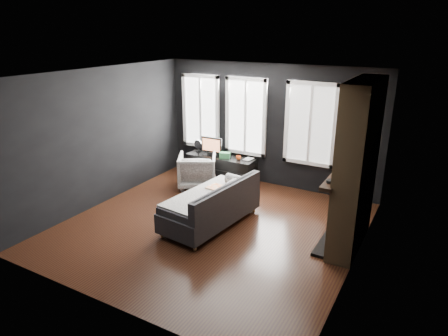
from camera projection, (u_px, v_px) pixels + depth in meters
The scene contains 18 objects.
floor at pixel (211, 227), 7.21m from camera, with size 5.00×5.00×0.00m, color black.
ceiling at pixel (209, 74), 6.32m from camera, with size 5.00×5.00×0.00m, color white.
wall_back at pixel (269, 126), 8.82m from camera, with size 5.00×0.02×2.70m, color black.
wall_left at pixel (103, 137), 7.92m from camera, with size 0.02×5.00×2.70m, color black.
wall_right at pixel (362, 182), 5.61m from camera, with size 0.02×5.00×2.70m, color black.
windows at pixel (251, 77), 8.66m from camera, with size 4.00×0.16×1.76m, color white, non-canonical shape.
fireplace at pixel (357, 167), 6.20m from camera, with size 0.70×1.62×2.70m, color #93724C, non-canonical shape.
sofa at pixel (211, 202), 7.19m from camera, with size 0.98×1.97×0.85m, color #252528, non-canonical shape.
stripe_pillow at pixel (231, 190), 7.27m from camera, with size 0.08×0.34×0.34m, color gray.
armchair at pixel (197, 169), 8.92m from camera, with size 0.81×0.76×0.83m, color white.
media_console at pixel (221, 168), 9.40m from camera, with size 1.66×0.52×0.57m, color black, non-canonical shape.
monitor at pixel (212, 145), 9.34m from camera, with size 0.53×0.11×0.48m, color black, non-canonical shape.
desk_fan at pixel (198, 146), 9.58m from camera, with size 0.22×0.22×0.31m, color gray, non-canonical shape.
mug at pixel (238, 157), 9.04m from camera, with size 0.11×0.09×0.11m, color #DB551B.
book at pixel (245, 154), 9.07m from camera, with size 0.18×0.02×0.24m, color #C1AE9A.
storage_box at pixel (225, 155), 9.16m from camera, with size 0.24×0.15×0.13m, color #2C703D.
mantel_vase at pixel (347, 158), 6.69m from camera, with size 0.20×0.21×0.20m, color yellow.
mantel_clock at pixel (331, 181), 5.89m from camera, with size 0.13×0.13×0.04m, color black.
Camera 1 is at (3.37, -5.51, 3.39)m, focal length 32.00 mm.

